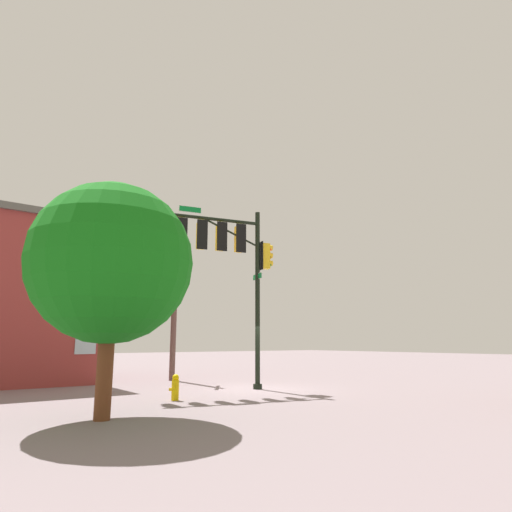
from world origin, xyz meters
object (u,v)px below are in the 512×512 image
Objects in this scene: utility_pole at (175,294)px; tree_mid at (111,263)px; fire_hydrant at (175,387)px; signal_pole_assembly at (212,248)px.

utility_pole is 11.31m from tree_mid.
fire_hydrant is 0.14× the size of tree_mid.
tree_mid is at bearing 36.71° from fire_hydrant.
utility_pole is at bearing -115.31° from fire_hydrant.
fire_hydrant is (2.31, 1.71, -5.24)m from signal_pole_assembly.
signal_pole_assembly is at bearing -143.52° from fire_hydrant.
fire_hydrant is at bearing 36.48° from signal_pole_assembly.
utility_pole reaches higher than tree_mid.
signal_pole_assembly is 5.97m from fire_hydrant.
utility_pole reaches higher than signal_pole_assembly.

